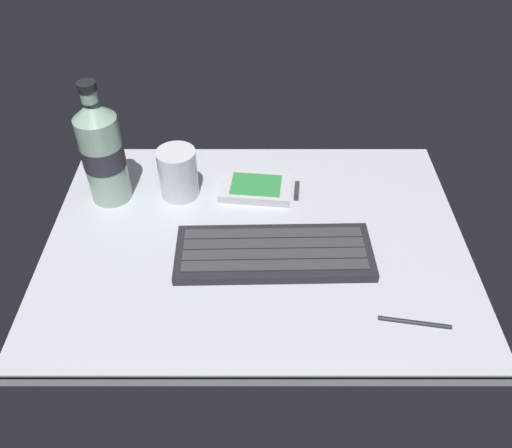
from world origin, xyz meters
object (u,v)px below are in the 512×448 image
(keyboard, at_px, (274,252))
(handheld_device, at_px, (260,188))
(water_bottle, at_px, (102,152))
(stylus_pen, at_px, (415,321))
(juice_cup, at_px, (178,175))

(keyboard, bearing_deg, handheld_device, 97.45)
(water_bottle, xyz_separation_m, stylus_pen, (0.45, -0.26, -0.09))
(juice_cup, height_order, stylus_pen, juice_cup)
(handheld_device, height_order, water_bottle, water_bottle)
(handheld_device, bearing_deg, water_bottle, -177.25)
(keyboard, height_order, handheld_device, keyboard)
(handheld_device, relative_size, stylus_pen, 1.40)
(juice_cup, distance_m, water_bottle, 0.12)
(juice_cup, xyz_separation_m, water_bottle, (-0.11, -0.01, 0.05))
(juice_cup, bearing_deg, water_bottle, -176.73)
(handheld_device, height_order, juice_cup, juice_cup)
(handheld_device, bearing_deg, keyboard, -82.55)
(keyboard, xyz_separation_m, juice_cup, (-0.15, 0.15, 0.03))
(water_bottle, distance_m, stylus_pen, 0.53)
(keyboard, relative_size, water_bottle, 1.40)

